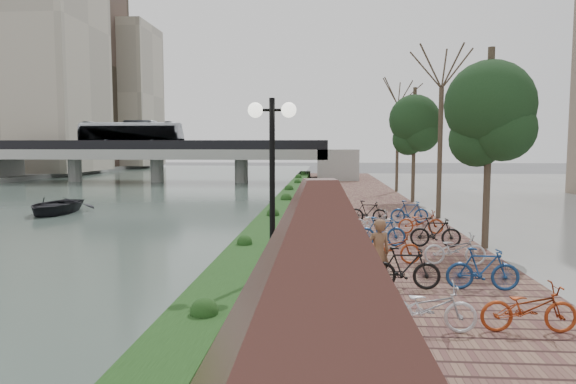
# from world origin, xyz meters

# --- Properties ---
(ground) EXTENTS (220.00, 220.00, 0.00)m
(ground) POSITION_xyz_m (0.00, 0.00, 0.00)
(ground) COLOR #59595B
(ground) RESTS_ON ground
(river_water) EXTENTS (30.00, 130.00, 0.02)m
(river_water) POSITION_xyz_m (-15.00, 25.00, 0.01)
(river_water) COLOR #4C5F55
(river_water) RESTS_ON ground
(promenade) EXTENTS (8.00, 75.00, 0.50)m
(promenade) POSITION_xyz_m (4.00, 17.50, 0.25)
(promenade) COLOR brown
(promenade) RESTS_ON ground
(hedge) EXTENTS (1.10, 56.00, 0.60)m
(hedge) POSITION_xyz_m (0.60, 20.00, 0.80)
(hedge) COLOR #1A3814
(hedge) RESTS_ON promenade
(chain_fence) EXTENTS (0.10, 14.10, 0.70)m
(chain_fence) POSITION_xyz_m (1.40, 2.00, 0.85)
(chain_fence) COLOR black
(chain_fence) RESTS_ON promenade
(granite_monument) EXTENTS (5.88, 5.88, 3.11)m
(granite_monument) POSITION_xyz_m (2.68, -4.18, 2.07)
(granite_monument) COLOR #4A291F
(granite_monument) RESTS_ON promenade
(lamppost) EXTENTS (1.02, 0.32, 4.35)m
(lamppost) POSITION_xyz_m (1.61, 2.62, 3.68)
(lamppost) COLOR black
(lamppost) RESTS_ON promenade
(motorcycle) EXTENTS (0.91, 1.60, 0.96)m
(motorcycle) POSITION_xyz_m (3.48, -1.38, 0.98)
(motorcycle) COLOR black
(motorcycle) RESTS_ON promenade
(pedestrian) EXTENTS (0.68, 0.55, 1.64)m
(pedestrian) POSITION_xyz_m (4.00, 4.04, 1.32)
(pedestrian) COLOR brown
(pedestrian) RESTS_ON promenade
(bicycle_parking) EXTENTS (2.40, 14.69, 1.00)m
(bicycle_parking) POSITION_xyz_m (5.50, 7.64, 0.97)
(bicycle_parking) COLOR silver
(bicycle_parking) RESTS_ON promenade
(street_trees) EXTENTS (3.20, 37.12, 6.80)m
(street_trees) POSITION_xyz_m (8.00, 12.68, 3.69)
(street_trees) COLOR #392D21
(street_trees) RESTS_ON promenade
(bridge) EXTENTS (36.00, 10.77, 6.50)m
(bridge) POSITION_xyz_m (-15.55, 45.00, 3.37)
(bridge) COLOR #989793
(bridge) RESTS_ON ground
(boat) EXTENTS (3.39, 4.68, 0.95)m
(boat) POSITION_xyz_m (-12.53, 19.68, 0.50)
(boat) COLOR black
(boat) RESTS_ON river_water
(far_buildings) EXTENTS (35.00, 38.00, 38.00)m
(far_buildings) POSITION_xyz_m (-41.66, 65.91, 16.12)
(far_buildings) COLOR #A59B89
(far_buildings) RESTS_ON far_bank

